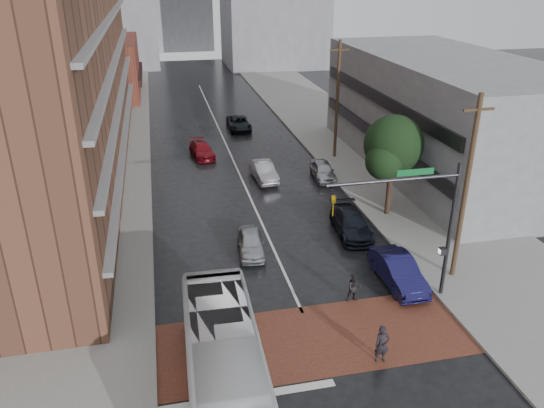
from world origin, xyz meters
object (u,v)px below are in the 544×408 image
car_travel_b (264,171)px  car_parked_mid (351,223)px  car_parked_near (398,271)px  car_travel_c (202,150)px  pedestrian_a (382,344)px  pedestrian_b (354,288)px  transit_bus (227,381)px  suv_travel (239,123)px  car_travel_a (251,243)px  car_parked_far (323,171)px

car_travel_b → car_parked_mid: (3.52, -10.20, 0.00)m
car_parked_mid → car_parked_near: bearing=-81.7°
car_parked_mid → car_travel_c: bearing=119.3°
pedestrian_a → car_travel_b: (-0.65, 21.70, -0.18)m
pedestrian_a → car_travel_c: pedestrian_a is taller
car_travel_b → pedestrian_b: bearing=-89.8°
car_travel_c → pedestrian_a: bearing=-87.6°
transit_bus → car_parked_mid: bearing=55.2°
transit_bus → suv_travel: bearing=81.9°
pedestrian_a → pedestrian_b: pedestrian_a is taller
car_parked_near → car_parked_mid: size_ratio=0.95×
transit_bus → suv_travel: (6.43, 37.58, -0.98)m
car_travel_a → car_parked_mid: car_parked_mid is taller
pedestrian_b → car_parked_far: pedestrian_b is taller
car_parked_mid → car_parked_far: 9.47m
pedestrian_a → car_travel_c: size_ratio=0.42×
transit_bus → pedestrian_a: 6.96m
suv_travel → car_travel_a: bearing=-97.3°
pedestrian_a → car_travel_b: pedestrian_a is taller
pedestrian_a → car_travel_b: size_ratio=0.41×
transit_bus → car_parked_mid: size_ratio=2.42×
car_travel_b → car_parked_far: (4.62, -0.79, -0.02)m
transit_bus → car_travel_c: bearing=88.0°
pedestrian_a → transit_bus: bearing=-165.2°
pedestrian_b → suv_travel: (-0.76, 31.55, -0.10)m
car_travel_a → car_parked_far: size_ratio=0.94×
pedestrian_a → car_parked_near: 6.40m
suv_travel → car_parked_far: car_parked_far is taller
pedestrian_a → car_travel_a: (-3.71, 10.44, -0.24)m
pedestrian_a → car_travel_b: bearing=93.8°
car_parked_near → car_parked_far: 15.42m
car_parked_mid → car_travel_b: bearing=113.6°
car_parked_far → pedestrian_b: bearing=-97.3°
car_parked_near → suv_travel: bearing=96.4°
car_travel_b → pedestrian_a: bearing=-91.7°
car_travel_c → car_parked_near: bearing=-77.8°
transit_bus → car_travel_a: (3.03, 11.97, -0.99)m
car_travel_b → car_travel_c: 7.80m
transit_bus → car_travel_a: bearing=77.4°
pedestrian_a → car_travel_c: 28.68m
pedestrian_b → car_parked_near: car_parked_near is taller
transit_bus → car_parked_mid: 16.22m
transit_bus → car_travel_c: (1.89, 29.80, -1.02)m
car_travel_c → suv_travel: suv_travel is taller
car_travel_c → suv_travel: bearing=52.4°
car_travel_a → car_parked_near: size_ratio=0.82×
car_travel_c → car_parked_near: car_parked_near is taller
transit_bus → pedestrian_a: (6.75, 1.53, -0.75)m
car_travel_b → car_parked_far: car_travel_b is taller
car_parked_near → car_parked_far: car_parked_near is taller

